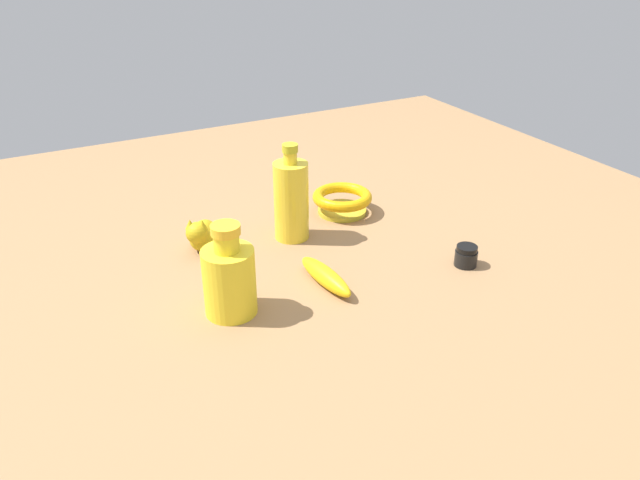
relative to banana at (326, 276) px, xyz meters
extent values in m
plane|color=#936D47|center=(0.06, -0.02, -0.02)|extent=(2.00, 2.00, 0.00)
ellipsoid|color=yellow|center=(0.00, 0.00, 0.00)|extent=(0.17, 0.05, 0.04)
cylinder|color=yellow|center=(0.21, -0.03, 0.07)|extent=(0.08, 0.08, 0.17)
cylinder|color=yellow|center=(0.21, -0.03, 0.17)|extent=(0.03, 0.03, 0.03)
cylinder|color=gold|center=(0.21, -0.03, 0.19)|extent=(0.03, 0.03, 0.02)
cylinder|color=black|center=(-0.07, -0.29, 0.00)|extent=(0.05, 0.05, 0.03)
cylinder|color=yellow|center=(-0.07, -0.29, 0.01)|extent=(0.04, 0.04, 0.00)
cylinder|color=black|center=(-0.07, -0.29, 0.02)|extent=(0.04, 0.04, 0.01)
ellipsoid|color=gold|center=(0.26, 0.16, 0.01)|extent=(0.11, 0.10, 0.06)
sphere|color=gold|center=(0.23, 0.18, 0.04)|extent=(0.05, 0.05, 0.05)
cone|color=gold|center=(0.22, 0.17, 0.06)|extent=(0.02, 0.02, 0.02)
cone|color=gold|center=(0.23, 0.19, 0.06)|extent=(0.02, 0.02, 0.02)
ellipsoid|color=gold|center=(0.30, 0.13, 0.00)|extent=(0.05, 0.04, 0.02)
cylinder|color=yellow|center=(0.00, 0.19, 0.04)|extent=(0.09, 0.09, 0.13)
cylinder|color=yellow|center=(0.00, 0.19, 0.12)|extent=(0.05, 0.05, 0.03)
cylinder|color=yellow|center=(0.00, 0.19, 0.15)|extent=(0.05, 0.05, 0.02)
cylinder|color=gold|center=(0.27, -0.19, -0.01)|extent=(0.12, 0.12, 0.01)
torus|color=#DD9E0B|center=(0.27, -0.19, 0.02)|extent=(0.14, 0.14, 0.03)
camera|label=1|loc=(-0.92, 0.50, 0.63)|focal=35.30mm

